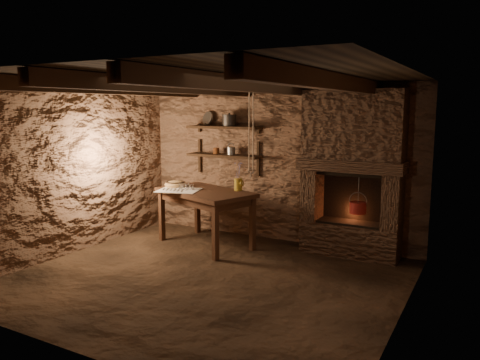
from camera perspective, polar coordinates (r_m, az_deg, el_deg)
The scene contains 25 objects.
floor at distance 5.82m, azimuth -4.03°, elevation -11.91°, with size 4.50×4.50×0.00m, color black.
back_wall at distance 7.26m, azimuth 4.46°, elevation 1.99°, with size 4.50×0.04×2.40m, color brown.
front_wall at distance 4.02m, azimuth -19.93°, elevation -4.03°, with size 4.50×0.04×2.40m, color brown.
left_wall at distance 6.99m, azimuth -19.85°, elevation 1.23°, with size 0.04×4.00×2.40m, color brown.
right_wall at distance 4.70m, azimuth 19.54°, elevation -2.21°, with size 0.04×4.00×2.40m, color brown.
ceiling at distance 5.46m, azimuth -4.31°, elevation 12.39°, with size 4.50×4.00×0.04m, color black.
beam_far_left at distance 6.39m, azimuth -15.84°, elevation 10.74°, with size 0.14×3.95×0.16m, color black.
beam_mid_left at distance 5.74m, azimuth -8.57°, elevation 11.24°, with size 0.14×3.95×0.16m, color black.
beam_mid_right at distance 5.20m, azimuth 0.42°, elevation 11.60°, with size 0.14×3.95×0.16m, color black.
beam_far_right at distance 4.80m, azimuth 11.20°, elevation 11.67°, with size 0.14×3.95×0.16m, color black.
shelf_lower at distance 7.50m, azimuth -1.97°, elevation 2.99°, with size 1.25×0.30×0.04m, color black.
shelf_upper at distance 7.46m, azimuth -1.99°, elevation 6.43°, with size 1.25×0.30×0.04m, color black.
hearth at distance 6.61m, azimuth 13.54°, elevation 1.34°, with size 1.43×0.51×2.30m.
work_table at distance 7.06m, azimuth -4.23°, elevation -4.38°, with size 1.66×1.27×0.84m.
linen_cloth at distance 7.01m, azimuth -7.50°, elevation -1.25°, with size 0.60×0.49×0.01m, color white.
pewter_cutlery_row at distance 6.99m, azimuth -7.59°, elevation -1.20°, with size 0.50×0.19×0.01m, color gray, non-canonical shape.
drinking_glasses at distance 7.09m, azimuth -6.82°, elevation -0.78°, with size 0.19×0.06×0.08m, color white, non-canonical shape.
stoneware_jug at distance 6.93m, azimuth -0.20°, elevation 0.19°, with size 0.14×0.14×0.42m.
wooden_bowl at distance 7.34m, azimuth -7.88°, elevation -0.53°, with size 0.34×0.34×0.12m, color #A67E48.
iron_stockpot at distance 7.41m, azimuth -1.32°, elevation 7.20°, with size 0.22×0.22×0.16m, color #292724.
tin_pan at distance 7.74m, azimuth -3.96°, elevation 7.50°, with size 0.23×0.23×0.03m, color gray.
small_kettle at distance 7.42m, azimuth -1.09°, elevation 3.56°, with size 0.17×0.13×0.18m, color gray, non-canonical shape.
rusty_tin at distance 7.56m, azimuth -2.91°, elevation 3.56°, with size 0.10×0.10×0.10m, color #4F250F.
red_pot at distance 6.62m, azimuth 14.18°, elevation -3.20°, with size 0.29×0.29×0.54m.
hanging_ropes at distance 6.33m, azimuth 1.36°, elevation 6.47°, with size 0.08×0.08×1.20m, color beige, non-canonical shape.
Camera 1 is at (2.97, -4.56, 2.05)m, focal length 35.00 mm.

